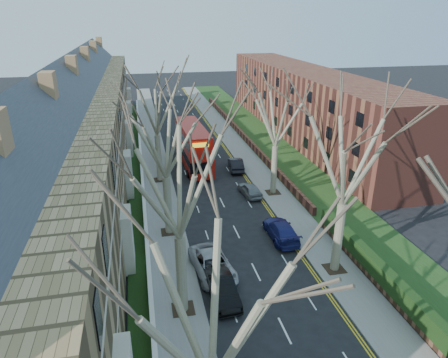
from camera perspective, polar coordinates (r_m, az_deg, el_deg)
pavement_left at (r=56.13m, az=-10.16°, el=4.00°), size 3.00×102.00×0.12m
pavement_right at (r=57.70m, az=1.85°, el=4.85°), size 3.00×102.00×0.12m
terrace_left at (r=47.30m, az=-19.46°, el=6.54°), size 9.70×78.00×13.60m
flats_right at (r=63.76m, az=11.24°, el=10.71°), size 13.97×54.00×10.00m
wall_hedge_right at (r=27.62m, az=25.36°, el=-16.31°), size 0.70×24.00×1.80m
front_wall_left at (r=48.37m, az=-11.68°, el=1.57°), size 0.30×78.00×1.00m
grass_verge_right at (r=58.89m, az=6.12°, el=5.19°), size 6.00×102.00×0.06m
tree_left_near at (r=13.51m, az=-2.09°, el=-16.57°), size 9.80×9.80×13.73m
tree_left_mid at (r=21.89m, az=-6.80°, el=1.18°), size 10.50×10.50×14.71m
tree_left_far at (r=31.49m, az=-8.67°, el=7.07°), size 10.15×10.15×14.22m
tree_left_dist at (r=43.12m, az=-9.88°, el=11.55°), size 10.50×10.50×14.71m
tree_right_mid at (r=27.11m, az=17.50°, el=4.47°), size 10.50×10.50×14.71m
tree_right_far at (r=39.52m, az=7.63°, el=10.24°), size 10.15×10.15×14.22m
double_decker_bus at (r=49.24m, az=-4.43°, el=4.58°), size 3.34×11.93×4.92m
car_left_mid at (r=27.25m, az=-0.35°, el=-15.32°), size 1.87×4.66×1.50m
car_left_far at (r=29.41m, az=-1.62°, el=-12.14°), size 3.14×5.70×1.51m
car_right_near at (r=34.02m, az=8.15°, el=-7.24°), size 2.13×5.09×1.47m
car_right_mid at (r=41.48m, az=3.70°, el=-1.49°), size 2.02×4.08×1.34m
car_right_far at (r=48.20m, az=1.70°, el=2.10°), size 2.05×4.57×1.46m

